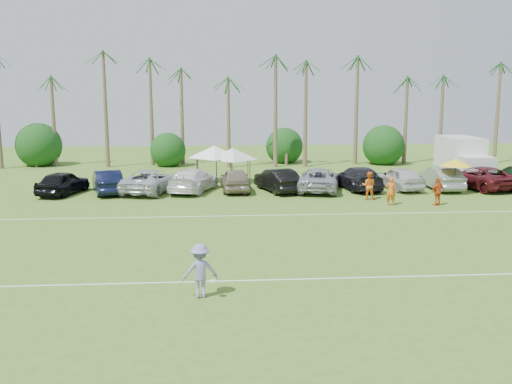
{
  "coord_description": "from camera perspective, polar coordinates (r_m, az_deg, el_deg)",
  "views": [
    {
      "loc": [
        -1.51,
        -19.63,
        7.4
      ],
      "look_at": [
        0.98,
        13.14,
        1.6
      ],
      "focal_mm": 40.0,
      "sensor_mm": 36.0,
      "label": 1
    }
  ],
  "objects": [
    {
      "name": "parked_car_10",
      "position": [
        47.23,
        21.47,
        1.36
      ],
      "size": [
        4.17,
        6.73,
        1.74
      ],
      "primitive_type": "imported",
      "rotation": [
        0.0,
        0.0,
        3.36
      ],
      "color": "#56141A",
      "rests_on": "ground"
    },
    {
      "name": "frisbee_player",
      "position": [
        20.92,
        -5.62,
        -7.84
      ],
      "size": [
        1.4,
        0.95,
        2.01
      ],
      "rotation": [
        0.0,
        0.0,
        3.3
      ],
      "color": "#827FB5",
      "rests_on": "ground"
    },
    {
      "name": "parked_car_5",
      "position": [
        42.73,
        2.15,
        1.21
      ],
      "size": [
        3.3,
        5.58,
        1.74
      ],
      "primitive_type": "imported",
      "rotation": [
        0.0,
        0.0,
        3.44
      ],
      "color": "black",
      "rests_on": "ground"
    },
    {
      "name": "parked_car_4",
      "position": [
        42.85,
        -2.09,
        1.23
      ],
      "size": [
        2.26,
        5.18,
        1.74
      ],
      "primitive_type": "imported",
      "rotation": [
        0.0,
        0.0,
        3.18
      ],
      "color": "gray",
      "rests_on": "ground"
    },
    {
      "name": "palm_tree_3",
      "position": [
        58.06,
        -11.03,
        12.46
      ],
      "size": [
        2.4,
        2.4,
        11.9
      ],
      "color": "brown",
      "rests_on": "ground"
    },
    {
      "name": "box_truck",
      "position": [
        51.42,
        20.04,
        3.28
      ],
      "size": [
        2.84,
        7.0,
        3.58
      ],
      "rotation": [
        0.0,
        0.0,
        -0.03
      ],
      "color": "silver",
      "rests_on": "ground"
    },
    {
      "name": "palm_tree_9",
      "position": [
        60.85,
        14.6,
        10.59
      ],
      "size": [
        2.4,
        2.4,
        9.9
      ],
      "color": "brown",
      "rests_on": "ground"
    },
    {
      "name": "parked_car_7",
      "position": [
        44.41,
        10.17,
        1.39
      ],
      "size": [
        3.05,
        6.21,
        1.74
      ],
      "primitive_type": "imported",
      "rotation": [
        0.0,
        0.0,
        3.25
      ],
      "color": "black",
      "rests_on": "ground"
    },
    {
      "name": "parked_car_6",
      "position": [
        43.2,
        6.3,
        1.25
      ],
      "size": [
        4.27,
        6.75,
        1.74
      ],
      "primitive_type": "imported",
      "rotation": [
        0.0,
        0.0,
        2.9
      ],
      "color": "#999CA8",
      "rests_on": "ground"
    },
    {
      "name": "canopy_tent_right",
      "position": [
        46.61,
        -2.36,
        4.41
      ],
      "size": [
        4.13,
        4.13,
        3.35
      ],
      "color": "black",
      "rests_on": "ground"
    },
    {
      "name": "palm_tree_10",
      "position": [
        62.66,
        19.05,
        11.13
      ],
      "size": [
        2.4,
        2.4,
        10.9
      ],
      "color": "brown",
      "rests_on": "ground"
    },
    {
      "name": "parked_car_8",
      "position": [
        44.98,
        14.16,
        1.35
      ],
      "size": [
        2.82,
        5.35,
        1.74
      ],
      "primitive_type": "imported",
      "rotation": [
        0.0,
        0.0,
        3.3
      ],
      "color": "silver",
      "rests_on": "ground"
    },
    {
      "name": "palm_tree_6",
      "position": [
        57.92,
        1.13,
        11.8
      ],
      "size": [
        2.4,
        2.4,
        10.9
      ],
      "color": "brown",
      "rests_on": "ground"
    },
    {
      "name": "sideline_player_c",
      "position": [
        39.27,
        17.73,
        0.03
      ],
      "size": [
        1.17,
        0.82,
        1.84
      ],
      "primitive_type": "imported",
      "rotation": [
        0.0,
        0.0,
        3.53
      ],
      "color": "#CC4C16",
      "rests_on": "ground"
    },
    {
      "name": "palm_tree_11",
      "position": [
        64.35,
        22.43,
        11.64
      ],
      "size": [
        2.4,
        2.4,
        11.9
      ],
      "color": "brown",
      "rests_on": "ground"
    },
    {
      "name": "palm_tree_0",
      "position": [
        61.17,
        -24.26,
        9.21
      ],
      "size": [
        2.4,
        2.4,
        8.9
      ],
      "color": "brown",
      "rests_on": "ground"
    },
    {
      "name": "sideline_player_a",
      "position": [
        38.57,
        13.33,
        0.1
      ],
      "size": [
        0.74,
        0.54,
        1.89
      ],
      "primitive_type": "imported",
      "rotation": [
        0.0,
        0.0,
        3.01
      ],
      "color": "orange",
      "rests_on": "ground"
    },
    {
      "name": "canopy_tent_left",
      "position": [
        47.19,
        -4.2,
        4.65
      ],
      "size": [
        4.35,
        4.35,
        3.52
      ],
      "color": "black",
      "rests_on": "ground"
    },
    {
      "name": "palm_tree_4",
      "position": [
        57.69,
        -6.93,
        10.02
      ],
      "size": [
        2.4,
        2.4,
        8.9
      ],
      "color": "brown",
      "rests_on": "ground"
    },
    {
      "name": "bush_tree_0",
      "position": [
        61.44,
        -20.93,
        4.12
      ],
      "size": [
        4.0,
        4.0,
        4.0
      ],
      "color": "brown",
      "rests_on": "ground"
    },
    {
      "name": "sideline_player_b",
      "position": [
        40.25,
        11.2,
        0.63
      ],
      "size": [
        1.13,
        0.99,
        1.95
      ],
      "primitive_type": "imported",
      "rotation": [
        0.0,
        0.0,
        2.83
      ],
      "color": "orange",
      "rests_on": "ground"
    },
    {
      "name": "parked_car_0",
      "position": [
        43.82,
        -18.75,
        0.9
      ],
      "size": [
        3.33,
        5.46,
        1.74
      ],
      "primitive_type": "imported",
      "rotation": [
        0.0,
        0.0,
        2.87
      ],
      "color": "black",
      "rests_on": "ground"
    },
    {
      "name": "parked_car_3",
      "position": [
        42.91,
        -6.3,
        1.19
      ],
      "size": [
        4.15,
        6.44,
        1.74
      ],
      "primitive_type": "imported",
      "rotation": [
        0.0,
        0.0,
        2.83
      ],
      "color": "white",
      "rests_on": "ground"
    },
    {
      "name": "field_lines",
      "position": [
        28.65,
        -1.19,
        -4.95
      ],
      "size": [
        80.0,
        12.1,
        0.01
      ],
      "color": "white",
      "rests_on": "ground"
    },
    {
      "name": "parked_car_2",
      "position": [
        42.98,
        -10.5,
        1.1
      ],
      "size": [
        4.42,
        6.79,
        1.74
      ],
      "primitive_type": "imported",
      "rotation": [
        0.0,
        0.0,
        2.88
      ],
      "color": "#B9BDC4",
      "rests_on": "ground"
    },
    {
      "name": "palm_tree_7",
      "position": [
        58.47,
        5.14,
        12.58
      ],
      "size": [
        2.4,
        2.4,
        11.9
      ],
      "color": "brown",
      "rests_on": "ground"
    },
    {
      "name": "bush_tree_3",
      "position": [
        61.45,
        12.26,
        4.55
      ],
      "size": [
        4.0,
        4.0,
        4.0
      ],
      "color": "brown",
      "rests_on": "ground"
    },
    {
      "name": "palm_tree_8",
      "position": [
        59.43,
        9.93,
        9.94
      ],
      "size": [
        2.4,
        2.4,
        8.9
      ],
      "color": "brown",
      "rests_on": "ground"
    },
    {
      "name": "bush_tree_1",
      "position": [
        59.07,
        -8.72,
        4.45
      ],
      "size": [
        4.0,
        4.0,
        4.0
      ],
      "color": "brown",
      "rests_on": "ground"
    },
    {
      "name": "bush_tree_2",
      "position": [
        59.38,
        2.94,
        4.58
      ],
      "size": [
        4.0,
        4.0,
        4.0
      ],
      "color": "brown",
      "rests_on": "ground"
    },
    {
      "name": "palm_tree_2",
      "position": [
        58.61,
        -14.97,
        11.45
      ],
      "size": [
        2.4,
        2.4,
        10.9
      ],
      "color": "brown",
      "rests_on": "ground"
    },
    {
      "name": "market_umbrella",
      "position": [
        44.08,
        19.33,
        2.8
      ],
      "size": [
        2.3,
        2.3,
        2.57
      ],
      "color": "black",
      "rests_on": "ground"
    },
    {
      "name": "parked_car_9",
      "position": [
        45.85,
        17.99,
        1.33
      ],
      "size": [
        1.88,
        5.28,
        1.74
      ],
      "primitive_type": "imported",
      "rotation": [
        0.0,
        0.0,
        3.15
      ],
      "color": "gray",
      "rests_on": "ground"
    },
    {
      "name": "parked_car_1",
      "position": [
        43.38,
        -14.65,
        1.02
      ],
      "size": [
        3.23,
        5.57,
        1.74
      ],
      "primitive_type": "imported",
      "rotation": [
        0.0,
        0.0,
        3.42
      ],
      "color": "black",
      "rests_on": "ground"
    },
    {
      "name": "palm_tree_1",
      "position": [
        59.69,
        -19.73,
        10.35
      ],
      "size": [
        2.4,
        2.4,
        9.9
      ],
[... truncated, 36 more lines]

